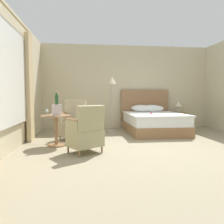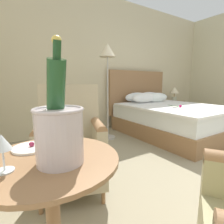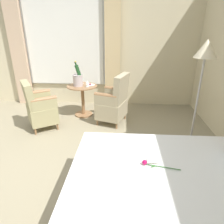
# 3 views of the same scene
# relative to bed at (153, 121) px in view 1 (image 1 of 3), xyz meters

# --- Properties ---
(ground_plane) EXTENTS (7.74, 7.74, 0.00)m
(ground_plane) POSITION_rel_bed_xyz_m (-0.61, -2.06, -0.35)
(ground_plane) COLOR gray
(wall_headboard_side) EXTENTS (5.88, 0.12, 2.84)m
(wall_headboard_side) POSITION_rel_bed_xyz_m (-0.61, 1.12, 1.07)
(wall_headboard_side) COLOR beige
(wall_headboard_side) RESTS_ON ground
(wall_window_side) EXTENTS (0.27, 6.36, 2.84)m
(wall_window_side) POSITION_rel_bed_xyz_m (-3.53, -2.06, 1.07)
(wall_window_side) COLOR beige
(wall_window_side) RESTS_ON ground
(bed) EXTENTS (1.65, 2.13, 1.32)m
(bed) POSITION_rel_bed_xyz_m (0.00, 0.00, 0.00)
(bed) COLOR #8E6643
(bed) RESTS_ON ground
(nightstand) EXTENTS (0.46, 0.39, 0.55)m
(nightstand) POSITION_rel_bed_xyz_m (1.14, 0.75, -0.08)
(nightstand) COLOR #8E6643
(nightstand) RESTS_ON ground
(bedside_lamp) EXTENTS (0.24, 0.24, 0.37)m
(bedside_lamp) POSITION_rel_bed_xyz_m (1.14, 0.75, 0.45)
(bedside_lamp) COLOR #B1B79E
(bedside_lamp) RESTS_ON nightstand
(floor_lamp_brass) EXTENTS (0.28, 0.28, 1.71)m
(floor_lamp_brass) POSITION_rel_bed_xyz_m (-1.22, 0.37, 1.03)
(floor_lamp_brass) COLOR #AEABA8
(floor_lamp_brass) RESTS_ON ground
(side_table_round) EXTENTS (0.65, 0.65, 0.68)m
(side_table_round) POSITION_rel_bed_xyz_m (-2.69, -1.54, 0.07)
(side_table_round) COLOR #8E6643
(side_table_round) RESTS_ON ground
(champagne_bucket) EXTENTS (0.21, 0.21, 0.53)m
(champagne_bucket) POSITION_rel_bed_xyz_m (-2.66, -1.62, 0.49)
(champagne_bucket) COLOR #BAADB1
(champagne_bucket) RESTS_ON side_table_round
(wine_glass_near_bucket) EXTENTS (0.07, 0.07, 0.14)m
(wine_glass_near_bucket) POSITION_rel_bed_xyz_m (-2.61, -1.41, 0.43)
(wine_glass_near_bucket) COLOR white
(wine_glass_near_bucket) RESTS_ON side_table_round
(wine_glass_near_edge) EXTENTS (0.08, 0.08, 0.15)m
(wine_glass_near_edge) POSITION_rel_bed_xyz_m (-2.87, -1.58, 0.44)
(wine_glass_near_edge) COLOR white
(wine_glass_near_edge) RESTS_ON side_table_round
(snack_plate) EXTENTS (0.19, 0.19, 0.04)m
(snack_plate) POSITION_rel_bed_xyz_m (-2.75, -1.37, 0.34)
(snack_plate) COLOR white
(snack_plate) RESTS_ON side_table_round
(armchair_by_window) EXTENTS (0.71, 0.68, 1.02)m
(armchair_by_window) POSITION_rel_bed_xyz_m (-2.35, -0.84, 0.09)
(armchair_by_window) COLOR #8E6643
(armchair_by_window) RESTS_ON ground
(armchair_facing_bed) EXTENTS (0.77, 0.75, 0.93)m
(armchair_facing_bed) POSITION_rel_bed_xyz_m (-2.04, -2.25, 0.07)
(armchair_facing_bed) COLOR #8E6643
(armchair_facing_bed) RESTS_ON ground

